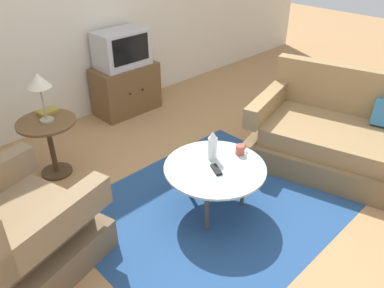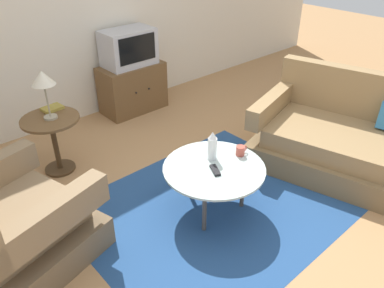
% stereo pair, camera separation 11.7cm
% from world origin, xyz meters
% --- Properties ---
extents(ground_plane, '(16.00, 16.00, 0.00)m').
position_xyz_m(ground_plane, '(0.00, 0.00, 0.00)').
color(ground_plane, '#AD7F51').
extents(back_wall, '(9.00, 0.12, 2.70)m').
position_xyz_m(back_wall, '(0.00, 2.39, 1.35)').
color(back_wall, beige).
rests_on(back_wall, ground).
extents(area_rug, '(2.17, 1.81, 0.00)m').
position_xyz_m(area_rug, '(-0.07, -0.01, 0.00)').
color(area_rug, navy).
rests_on(area_rug, ground).
extents(armchair, '(1.13, 1.12, 0.86)m').
position_xyz_m(armchair, '(-1.51, 0.54, 0.30)').
color(armchair, brown).
rests_on(armchair, ground).
extents(couch, '(1.39, 1.93, 0.89)m').
position_xyz_m(couch, '(1.36, -0.43, 0.29)').
color(couch, brown).
rests_on(couch, ground).
extents(coffee_table, '(0.83, 0.83, 0.44)m').
position_xyz_m(coffee_table, '(-0.07, -0.01, 0.40)').
color(coffee_table, '#B2C6C1').
rests_on(coffee_table, ground).
extents(side_table, '(0.53, 0.53, 0.57)m').
position_xyz_m(side_table, '(-0.78, 1.44, 0.41)').
color(side_table, brown).
rests_on(side_table, ground).
extents(tv_stand, '(0.79, 0.44, 0.60)m').
position_xyz_m(tv_stand, '(0.55, 2.08, 0.30)').
color(tv_stand, brown).
rests_on(tv_stand, ground).
extents(television, '(0.62, 0.39, 0.43)m').
position_xyz_m(television, '(0.55, 2.10, 0.81)').
color(television, '#B7B7BC').
rests_on(television, tv_stand).
extents(table_lamp, '(0.21, 0.21, 0.46)m').
position_xyz_m(table_lamp, '(-0.77, 1.43, 0.94)').
color(table_lamp, '#9E937A').
rests_on(table_lamp, side_table).
extents(vase, '(0.08, 0.08, 0.25)m').
position_xyz_m(vase, '(-0.00, 0.10, 0.56)').
color(vase, white).
rests_on(vase, coffee_table).
extents(mug, '(0.12, 0.07, 0.08)m').
position_xyz_m(mug, '(0.22, -0.02, 0.48)').
color(mug, '#B74C3D').
rests_on(mug, coffee_table).
extents(tv_remote_dark, '(0.11, 0.15, 0.02)m').
position_xyz_m(tv_remote_dark, '(-0.11, -0.05, 0.45)').
color(tv_remote_dark, black).
rests_on(tv_remote_dark, coffee_table).
extents(book, '(0.20, 0.16, 0.03)m').
position_xyz_m(book, '(-0.68, 1.59, 0.59)').
color(book, olive).
rests_on(book, side_table).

